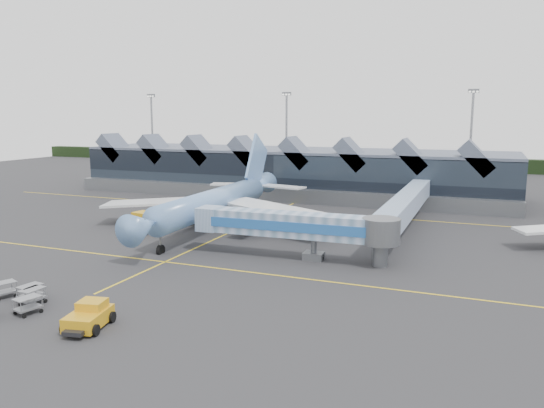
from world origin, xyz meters
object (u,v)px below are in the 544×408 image
at_px(main_airliner, 217,201).
at_px(fuel_truck, 163,215).
at_px(jet_bridge, 305,227).
at_px(pushback_tug, 89,317).

relative_size(main_airliner, fuel_truck, 4.13).
relative_size(jet_bridge, fuel_truck, 2.35).
bearing_deg(jet_bridge, main_airliner, 144.75).
height_order(jet_bridge, pushback_tug, jet_bridge).
relative_size(fuel_truck, pushback_tug, 2.10).
height_order(main_airliner, jet_bridge, main_airliner).
xyz_separation_m(fuel_truck, pushback_tug, (15.59, -34.02, -1.02)).
distance_m(jet_bridge, fuel_truck, 26.42).
bearing_deg(main_airliner, fuel_truck, -158.22).
relative_size(jet_bridge, pushback_tug, 4.93).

